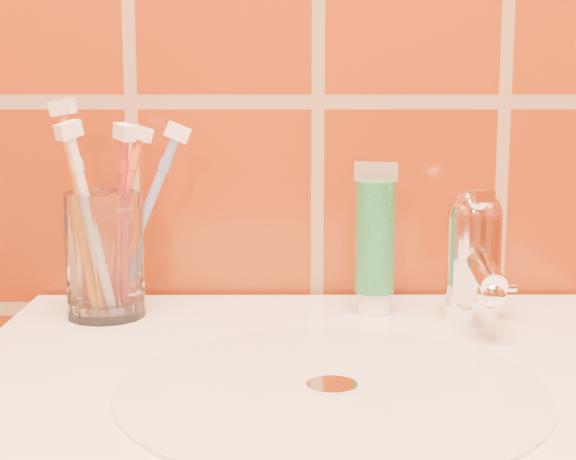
{
  "coord_description": "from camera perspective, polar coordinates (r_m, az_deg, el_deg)",
  "views": [
    {
      "loc": [
        -0.03,
        0.33,
        1.06
      ],
      "look_at": [
        -0.03,
        1.08,
        0.93
      ],
      "focal_mm": 55.0,
      "sensor_mm": 36.0,
      "label": 1
    }
  ],
  "objects": [
    {
      "name": "glass_tumbler",
      "position": [
        0.81,
        -11.78,
        -1.57
      ],
      "size": [
        0.09,
        0.09,
        0.11
      ],
      "primitive_type": "cylinder",
      "rotation": [
        0.0,
        0.0,
        -0.31
      ],
      "color": "white",
      "rests_on": "pedestal_sink"
    },
    {
      "name": "toothpaste_tube",
      "position": [
        0.81,
        5.64,
        -0.89
      ],
      "size": [
        0.04,
        0.04,
        0.14
      ],
      "rotation": [
        0.0,
        0.0,
        -0.22
      ],
      "color": "white",
      "rests_on": "pedestal_sink"
    },
    {
      "name": "faucet",
      "position": [
        0.79,
        11.99,
        -1.37
      ],
      "size": [
        0.05,
        0.11,
        0.12
      ],
      "color": "white",
      "rests_on": "pedestal_sink"
    },
    {
      "name": "toothbrush_0",
      "position": [
        0.83,
        -10.78,
        0.61
      ],
      "size": [
        0.12,
        0.12,
        0.19
      ],
      "primitive_type": null,
      "rotation": [
        0.3,
        0.0,
        2.35
      ],
      "color": "#DA5926",
      "rests_on": "glass_tumbler"
    },
    {
      "name": "toothbrush_1",
      "position": [
        0.79,
        -12.59,
        0.36
      ],
      "size": [
        0.1,
        0.1,
        0.19
      ],
      "primitive_type": null,
      "rotation": [
        0.23,
        0.0,
        -0.74
      ],
      "color": "white",
      "rests_on": "glass_tumbler"
    },
    {
      "name": "toothbrush_2",
      "position": [
        0.81,
        -9.39,
        0.56
      ],
      "size": [
        0.09,
        0.09,
        0.18
      ],
      "primitive_type": null,
      "rotation": [
        0.4,
        0.0,
        1.59
      ],
      "color": "#6B86BF",
      "rests_on": "glass_tumbler"
    },
    {
      "name": "toothbrush_3",
      "position": [
        0.8,
        -13.16,
        1.18
      ],
      "size": [
        0.08,
        0.07,
        0.21
      ],
      "primitive_type": null,
      "rotation": [
        0.17,
        0.0,
        -1.87
      ],
      "color": "orange",
      "rests_on": "glass_tumbler"
    },
    {
      "name": "toothbrush_4",
      "position": [
        0.8,
        -10.8,
        0.46
      ],
      "size": [
        0.08,
        0.08,
        0.19
      ],
      "primitive_type": null,
      "rotation": [
        0.16,
        0.0,
        0.68
      ],
      "color": "#AC2724",
      "rests_on": "glass_tumbler"
    }
  ]
}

